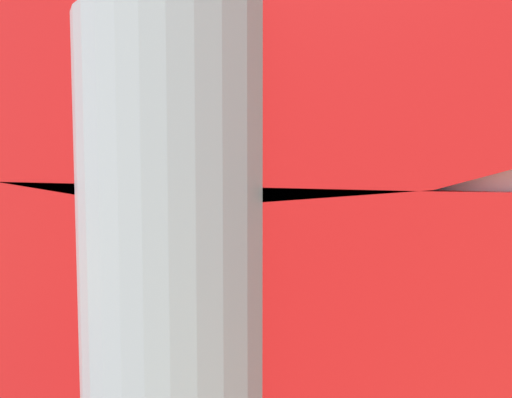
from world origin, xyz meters
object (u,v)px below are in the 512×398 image
street_tree_left_mid_a (59,24)px  curbside_mailbox (479,284)px  parked_sedan_red (393,221)px  parked_motorcycle (22,277)px  stop_sign_near (192,337)px  stop_sign_far (470,167)px  parked_sedan_green (337,260)px

street_tree_left_mid_a → curbside_mailbox: bearing=-24.2°
parked_sedan_red → curbside_mailbox: bearing=-75.5°
street_tree_left_mid_a → parked_motorcycle: bearing=-50.2°
street_tree_left_mid_a → parked_sedan_red: street_tree_left_mid_a is taller
stop_sign_near → parked_sedan_red: bearing=98.4°
stop_sign_far → street_tree_left_mid_a: 12.42m
stop_sign_far → parked_motorcycle: 12.53m
parked_motorcycle → curbside_mailbox: bearing=-0.6°
stop_sign_near → parked_motorcycle: size_ratio=1.45×
parked_sedan_red → curbside_mailbox: size_ratio=3.51×
stop_sign_far → parked_sedan_red: size_ratio=0.66×
parked_motorcycle → parked_sedan_green: bearing=26.2°
parked_sedan_green → curbside_mailbox: parked_sedan_green is taller
parked_sedan_red → street_tree_left_mid_a: bearing=-157.7°
street_tree_left_mid_a → parked_motorcycle: (3.84, -4.60, -5.50)m
parked_sedan_red → parked_motorcycle: (-4.44, -8.00, -0.24)m
street_tree_left_mid_a → parked_sedan_green: (8.30, -2.41, -5.26)m
stop_sign_near → parked_sedan_red: stop_sign_near is taller
street_tree_left_mid_a → curbside_mailbox: size_ratio=6.03×
stop_sign_near → curbside_mailbox: (0.14, 5.16, -1.14)m
street_tree_left_mid_a → parked_sedan_green: size_ratio=1.72×
parked_sedan_green → parked_sedan_red: 5.81m
parked_sedan_red → curbside_mailbox: parked_sedan_red is taller
parked_sedan_green → curbside_mailbox: 3.08m
stop_sign_near → stop_sign_far: stop_sign_near is taller
parked_motorcycle → parked_sedan_red: bearing=61.0°
street_tree_left_mid_a → curbside_mailbox: 12.39m
stop_sign_near → stop_sign_far: (-0.11, 15.94, -0.03)m
parked_sedan_red → parked_sedan_green: bearing=-89.8°
curbside_mailbox → street_tree_left_mid_a: bearing=155.8°
parked_motorcycle → curbside_mailbox: (6.53, -0.06, 0.57)m
stop_sign_near → street_tree_left_mid_a: 14.68m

